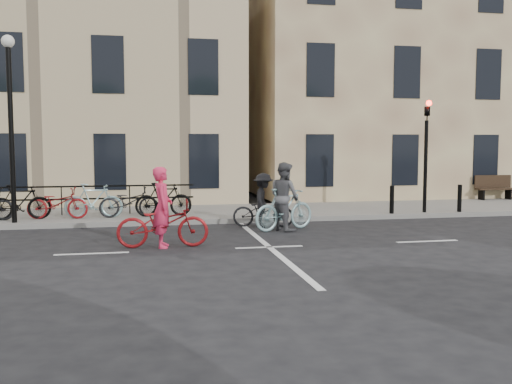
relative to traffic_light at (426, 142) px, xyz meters
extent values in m
plane|color=black|center=(-6.20, -4.34, -2.45)|extent=(120.00, 120.00, 0.00)
cube|color=slate|center=(-10.20, 1.66, -2.38)|extent=(46.00, 4.00, 0.15)
cube|color=#A28362|center=(2.80, 8.66, 3.70)|extent=(14.00, 10.00, 12.00)
cylinder|color=black|center=(0.00, 0.01, -0.80)|extent=(0.12, 0.12, 3.00)
imported|color=black|center=(0.00, 0.01, 1.15)|extent=(0.15, 0.18, 0.90)
sphere|color=#FF0C05|center=(0.00, -0.11, 1.25)|extent=(0.18, 0.18, 0.18)
cylinder|color=black|center=(-12.70, 0.06, 0.20)|extent=(0.14, 0.14, 5.00)
sphere|color=silver|center=(-12.70, 0.06, 2.80)|extent=(0.36, 0.36, 0.36)
cylinder|color=black|center=(-1.20, -0.09, -1.85)|extent=(0.14, 0.14, 0.90)
cylinder|color=black|center=(1.20, -0.09, -1.85)|extent=(0.14, 0.14, 0.90)
cube|color=black|center=(4.20, 3.31, -2.10)|extent=(0.06, 0.38, 0.40)
cube|color=black|center=(5.40, 3.31, -2.10)|extent=(0.06, 0.38, 0.40)
cube|color=black|center=(4.80, 3.31, -1.87)|extent=(1.60, 0.40, 0.06)
cube|color=black|center=(4.80, 3.49, -1.58)|extent=(1.60, 0.06, 0.50)
cube|color=black|center=(-11.07, 1.56, -1.83)|extent=(7.25, 0.04, 0.95)
imported|color=black|center=(-12.65, 0.66, -1.78)|extent=(1.75, 0.49, 1.05)
imported|color=maroon|center=(-11.60, 0.66, -1.83)|extent=(1.80, 0.63, 0.95)
imported|color=#8FB8BB|center=(-10.55, 0.66, -1.78)|extent=(1.75, 0.49, 1.05)
imported|color=black|center=(-9.50, 0.66, -1.83)|extent=(1.80, 0.63, 0.95)
imported|color=black|center=(-8.45, 0.66, -1.78)|extent=(1.75, 0.49, 1.05)
imported|color=maroon|center=(-8.63, -3.85, -1.90)|extent=(2.14, 0.81, 1.11)
imported|color=#E22752|center=(-8.63, -3.85, -1.51)|extent=(0.47, 0.70, 1.88)
imported|color=#8FB8BB|center=(-5.23, -1.90, -1.86)|extent=(2.02, 1.29, 1.18)
imported|color=#4F5054|center=(-5.23, -1.90, -1.51)|extent=(1.02, 1.13, 1.90)
imported|color=black|center=(-5.67, -1.17, -1.99)|extent=(1.85, 1.03, 0.92)
imported|color=black|center=(-5.67, -1.17, -1.67)|extent=(0.81, 1.12, 1.56)
camera|label=1|loc=(-9.06, -17.16, -0.01)|focal=40.00mm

